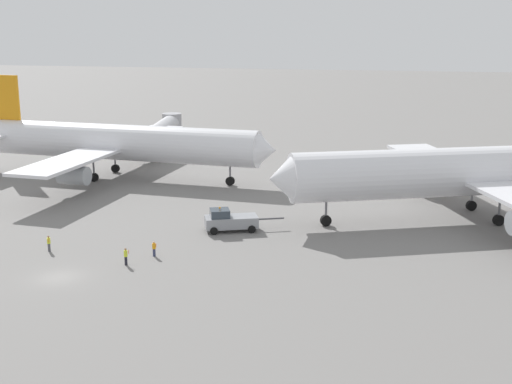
{
  "coord_description": "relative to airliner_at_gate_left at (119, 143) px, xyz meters",
  "views": [
    {
      "loc": [
        31.2,
        -55.83,
        23.35
      ],
      "look_at": [
        14.45,
        21.08,
        4.0
      ],
      "focal_mm": 48.45,
      "sensor_mm": 36.0,
      "label": 1
    }
  ],
  "objects": [
    {
      "name": "jet_bridge",
      "position": [
        -1.79,
        25.3,
        -1.37
      ],
      "size": [
        6.06,
        20.27,
        5.87
      ],
      "color": "#B7B7BC",
      "rests_on": "ground"
    },
    {
      "name": "ground_crew_wing_walker_right",
      "position": [
        16.23,
        -36.88,
        -4.54
      ],
      "size": [
        0.44,
        0.39,
        1.76
      ],
      "color": "black",
      "rests_on": "ground"
    },
    {
      "name": "pushback_tug",
      "position": [
        23.37,
        -23.44,
        -4.24
      ],
      "size": [
        9.07,
        4.76,
        2.91
      ],
      "color": "gray",
      "rests_on": "ground"
    },
    {
      "name": "airliner_at_gate_left",
      "position": [
        0.0,
        0.0,
        0.0
      ],
      "size": [
        48.99,
        44.29,
        15.35
      ],
      "color": "silver",
      "rests_on": "ground"
    },
    {
      "name": "ground_crew_marshaller_foreground",
      "position": [
        6.69,
        -34.65,
        -4.57
      ],
      "size": [
        0.36,
        0.48,
        1.71
      ],
      "color": "#4C4C51",
      "rests_on": "ground"
    },
    {
      "name": "ground_crew_ramp_agent_by_cones",
      "position": [
        18.02,
        -33.78,
        -4.64
      ],
      "size": [
        0.48,
        0.36,
        1.61
      ],
      "color": "#2D3351",
      "rests_on": "ground"
    },
    {
      "name": "ground_plane",
      "position": [
        11.37,
        -41.48,
        -5.47
      ],
      "size": [
        600.0,
        600.0,
        0.0
      ],
      "primitive_type": "plane",
      "color": "slate"
    },
    {
      "name": "airliner_being_pushed",
      "position": [
        50.09,
        -12.5,
        0.35
      ],
      "size": [
        46.29,
        45.08,
        17.14
      ],
      "color": "silver",
      "rests_on": "ground"
    }
  ]
}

